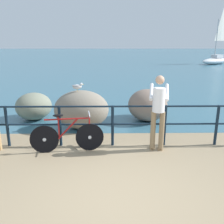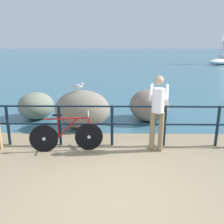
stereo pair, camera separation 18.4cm
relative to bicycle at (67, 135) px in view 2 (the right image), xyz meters
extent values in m
cube|color=#937F60|center=(1.05, 18.20, -0.44)|extent=(120.00, 120.00, 0.10)
cube|color=#38667A|center=(1.05, 46.17, -0.39)|extent=(120.00, 90.00, 0.01)
cylinder|color=black|center=(-1.52, 0.35, 0.12)|extent=(0.07, 0.07, 1.02)
cylinder|color=black|center=(-0.23, 0.35, 0.12)|extent=(0.07, 0.07, 1.02)
cylinder|color=black|center=(1.05, 0.35, 0.12)|extent=(0.07, 0.07, 1.02)
cylinder|color=black|center=(2.34, 0.35, 0.12)|extent=(0.07, 0.07, 1.02)
cylinder|color=black|center=(3.63, 0.35, 0.12)|extent=(0.07, 0.07, 1.02)
cylinder|color=black|center=(1.05, 0.35, 0.61)|extent=(7.71, 0.04, 0.04)
cylinder|color=black|center=(1.05, 0.35, 0.16)|extent=(7.71, 0.04, 0.04)
cylinder|color=black|center=(-0.52, -0.07, -0.06)|extent=(0.66, 0.12, 0.66)
cylinder|color=#B7BCC6|center=(-0.52, -0.07, -0.06)|extent=(0.09, 0.07, 0.08)
cylinder|color=black|center=(0.51, 0.07, -0.06)|extent=(0.66, 0.12, 0.66)
cylinder|color=#B7BCC6|center=(0.51, 0.07, -0.06)|extent=(0.09, 0.07, 0.08)
cylinder|color=maroon|center=(0.00, 0.00, 0.41)|extent=(0.98, 0.16, 0.04)
cylinder|color=maroon|center=(0.02, 0.00, 0.18)|extent=(0.50, 0.10, 0.50)
cylinder|color=maroon|center=(-0.19, -0.02, 0.21)|extent=(0.03, 0.03, 0.53)
ellipsoid|color=black|center=(-0.19, -0.02, 0.50)|extent=(0.25, 0.13, 0.06)
cylinder|color=maroon|center=(0.51, 0.07, 0.23)|extent=(0.03, 0.03, 0.57)
cylinder|color=#B7BCC6|center=(0.51, 0.07, 0.51)|extent=(0.09, 0.48, 0.03)
cylinder|color=#8C7251|center=(2.00, 0.07, 0.09)|extent=(0.12, 0.12, 0.95)
ellipsoid|color=#513319|center=(2.01, 0.13, -0.35)|extent=(0.15, 0.27, 0.08)
cylinder|color=#8C7251|center=(2.20, 0.03, 0.09)|extent=(0.12, 0.12, 0.95)
ellipsoid|color=#513319|center=(2.21, 0.09, -0.35)|extent=(0.15, 0.27, 0.08)
cylinder|color=white|center=(2.10, 0.05, 0.84)|extent=(0.28, 0.28, 0.55)
sphere|color=tan|center=(2.10, 0.05, 1.29)|extent=(0.20, 0.20, 0.20)
cylinder|color=white|center=(1.97, 0.32, 0.97)|extent=(0.18, 0.52, 0.34)
cylinder|color=white|center=(2.32, 0.25, 0.97)|extent=(0.18, 0.52, 0.34)
ellipsoid|color=gray|center=(0.16, 1.62, 0.18)|extent=(1.60, 1.10, 1.15)
ellipsoid|color=gray|center=(-1.51, 2.55, 0.05)|extent=(1.17, 1.22, 0.89)
ellipsoid|color=#816C5D|center=(2.23, 2.39, 0.12)|extent=(1.27, 1.38, 1.02)
cylinder|color=gold|center=(0.07, 1.55, 0.79)|extent=(0.01, 0.01, 0.06)
cylinder|color=gold|center=(0.08, 1.50, 0.79)|extent=(0.01, 0.01, 0.06)
ellipsoid|color=white|center=(0.07, 1.52, 0.88)|extent=(0.27, 0.15, 0.13)
ellipsoid|color=#9E9EA3|center=(0.05, 1.52, 0.91)|extent=(0.26, 0.15, 0.06)
sphere|color=white|center=(0.19, 1.54, 0.95)|extent=(0.08, 0.08, 0.08)
cone|color=gold|center=(0.24, 1.55, 0.95)|extent=(0.05, 0.03, 0.02)
ellipsoid|color=white|center=(13.29, 23.47, -0.03)|extent=(4.38, 3.54, 0.70)
cylinder|color=#B2B2B7|center=(13.12, 23.35, 2.42)|extent=(0.10, 0.10, 4.20)
camera|label=1|loc=(0.96, -5.38, 2.10)|focal=39.67mm
camera|label=2|loc=(1.14, -5.38, 2.10)|focal=39.67mm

